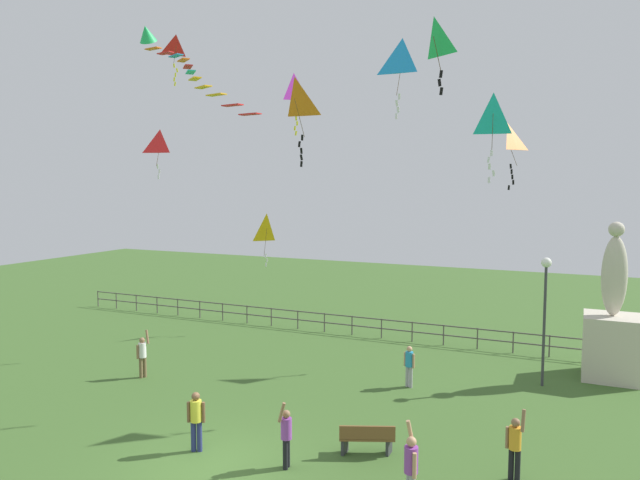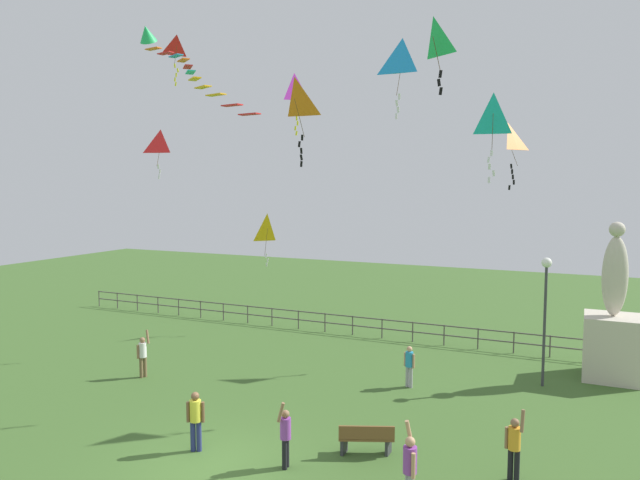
# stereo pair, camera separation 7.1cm
# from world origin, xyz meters

# --- Properties ---
(ground_plane) EXTENTS (80.00, 80.00, 0.00)m
(ground_plane) POSITION_xyz_m (0.00, 0.00, 0.00)
(ground_plane) COLOR #3D6028
(statue_monument) EXTENTS (1.97, 1.97, 5.94)m
(statue_monument) POSITION_xyz_m (9.69, 12.00, 1.75)
(statue_monument) COLOR beige
(statue_monument) RESTS_ON ground_plane
(lamppost) EXTENTS (0.36, 0.36, 4.71)m
(lamppost) POSITION_xyz_m (7.42, 10.06, 3.39)
(lamppost) COLOR #38383D
(lamppost) RESTS_ON ground_plane
(park_bench) EXTENTS (1.54, 0.96, 0.85)m
(park_bench) POSITION_xyz_m (3.46, 2.25, 0.46)
(park_bench) COLOR brown
(park_bench) RESTS_ON ground_plane
(person_0) EXTENTS (0.37, 0.52, 1.98)m
(person_0) POSITION_xyz_m (5.27, 0.13, 1.00)
(person_0) COLOR #99999E
(person_0) RESTS_ON ground_plane
(person_1) EXTENTS (0.48, 0.33, 1.87)m
(person_1) POSITION_xyz_m (7.24, 2.42, 0.94)
(person_1) COLOR black
(person_1) RESTS_ON ground_plane
(person_2) EXTENTS (0.38, 0.45, 1.82)m
(person_2) POSITION_xyz_m (-6.47, 4.78, 0.91)
(person_2) COLOR brown
(person_2) RESTS_ON ground_plane
(person_3) EXTENTS (0.47, 0.31, 1.66)m
(person_3) POSITION_xyz_m (-0.87, 0.52, 0.95)
(person_3) COLOR navy
(person_3) RESTS_ON ground_plane
(person_4) EXTENTS (0.44, 0.28, 1.51)m
(person_4) POSITION_xyz_m (3.04, 7.91, 0.87)
(person_4) COLOR #99999E
(person_4) RESTS_ON ground_plane
(person_5) EXTENTS (0.29, 0.48, 1.81)m
(person_5) POSITION_xyz_m (1.82, 0.68, 0.91)
(person_5) COLOR black
(person_5) RESTS_ON ground_plane
(kite_0) EXTENTS (0.98, 0.83, 2.09)m
(kite_0) POSITION_xyz_m (-8.32, 8.35, 9.07)
(kite_0) COLOR red
(kite_1) EXTENTS (1.00, 0.95, 2.71)m
(kite_1) POSITION_xyz_m (2.69, 7.70, 11.51)
(kite_1) COLOR #198CD1
(kite_2) EXTENTS (1.07, 1.12, 2.73)m
(kite_2) POSITION_xyz_m (-3.53, 11.77, 11.50)
(kite_2) COLOR #B22DB2
(kite_3) EXTENTS (0.96, 0.97, 2.62)m
(kite_3) POSITION_xyz_m (-5.56, 12.77, 5.12)
(kite_3) COLOR yellow
(kite_4) EXTENTS (0.91, 1.23, 2.81)m
(kite_4) POSITION_xyz_m (-0.20, 5.28, 10.01)
(kite_4) COLOR orange
(kite_5) EXTENTS (1.02, 1.10, 2.72)m
(kite_5) POSITION_xyz_m (5.55, 13.40, 9.13)
(kite_5) COLOR orange
(kite_6) EXTENTS (0.93, 0.64, 2.87)m
(kite_6) POSITION_xyz_m (5.79, 7.50, 9.47)
(kite_6) COLOR #19B2B2
(kite_7) EXTENTS (0.83, 0.70, 1.96)m
(kite_7) POSITION_xyz_m (4.87, 3.20, 11.04)
(kite_7) COLOR #1EB759
(kite_8) EXTENTS (0.96, 1.06, 2.35)m
(kite_8) POSITION_xyz_m (-9.70, 11.37, 13.93)
(kite_8) COLOR red
(streamer_kite) EXTENTS (6.49, 3.32, 3.75)m
(streamer_kite) POSITION_xyz_m (-4.95, 4.14, 12.16)
(streamer_kite) COLOR #1EB759
(waterfront_railing) EXTENTS (36.01, 0.06, 0.95)m
(waterfront_railing) POSITION_xyz_m (-0.24, 14.00, 0.62)
(waterfront_railing) COLOR #4C4742
(waterfront_railing) RESTS_ON ground_plane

